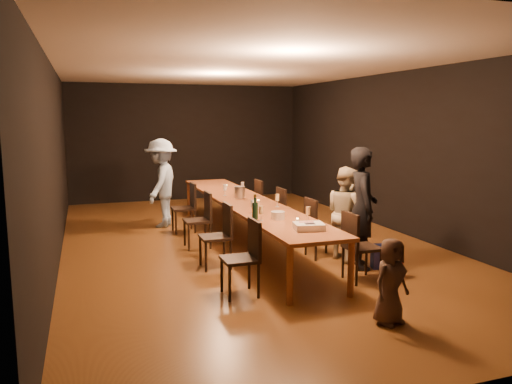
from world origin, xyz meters
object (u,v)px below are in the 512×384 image
object	(u,v)px
ice_bucket	(240,192)
chair_right_2	(291,214)
chair_right_0	(362,246)
chair_left_0	(240,258)
child	(391,281)
table	(246,203)
plate_stack	(278,215)
chair_right_1	(322,228)
birthday_cake	(309,226)
chair_left_3	(183,208)
chair_left_1	(215,236)
man_blue	(161,183)
champagne_bottle	(255,207)
chair_right_3	(268,203)
woman_birthday	(362,208)
chair_left_2	(197,220)
woman_tan	(346,213)

from	to	relation	value
ice_bucket	chair_right_2	bearing A→B (deg)	-17.53
chair_right_0	chair_left_0	xyz separation A→B (m)	(-1.70, 0.00, 0.00)
chair_right_2	child	bearing A→B (deg)	-6.92
table	child	bearing A→B (deg)	-83.90
plate_stack	chair_right_0	bearing A→B (deg)	-39.25
chair_right_1	birthday_cake	xyz separation A→B (m)	(-0.78, -1.19, 0.33)
chair_right_1	table	bearing A→B (deg)	-144.69
chair_left_0	birthday_cake	size ratio (longest dim) A/B	2.22
chair_left_3	child	bearing A→B (deg)	-165.78
chair_left_0	chair_left_1	bearing A→B (deg)	0.00
chair_right_0	man_blue	distance (m)	4.70
birthday_cake	champagne_bottle	bearing A→B (deg)	128.60
chair_right_1	chair_left_1	size ratio (longest dim) A/B	1.00
chair_left_1	chair_right_1	bearing A→B (deg)	-90.00
chair_right_0	ice_bucket	distance (m)	2.84
table	chair_left_3	size ratio (longest dim) A/B	6.45
chair_left_3	plate_stack	size ratio (longest dim) A/B	4.79
ice_bucket	chair_right_3	bearing A→B (deg)	46.67
child	birthday_cake	size ratio (longest dim) A/B	2.20
chair_left_0	plate_stack	xyz separation A→B (m)	(0.79, 0.74, 0.34)
chair_right_1	champagne_bottle	xyz separation A→B (m)	(-1.21, -0.35, 0.46)
chair_left_1	chair_right_3	bearing A→B (deg)	-35.31
birthday_cake	ice_bucket	bearing A→B (deg)	103.45
chair_right_0	chair_right_3	size ratio (longest dim) A/B	1.00
chair_right_2	chair_left_3	size ratio (longest dim) A/B	1.00
table	woman_birthday	xyz separation A→B (m)	(1.15, -1.88, 0.17)
chair_right_2	man_blue	bearing A→B (deg)	-132.38
chair_left_0	man_blue	bearing A→B (deg)	4.17
man_blue	plate_stack	distance (m)	3.66
chair_right_1	woman_birthday	size ratio (longest dim) A/B	0.53
chair_right_3	champagne_bottle	bearing A→B (deg)	-23.74
chair_right_2	chair_left_0	xyz separation A→B (m)	(-1.70, -2.40, 0.00)
table	chair_left_0	distance (m)	2.56
woman_birthday	birthday_cake	xyz separation A→B (m)	(-1.08, -0.52, -0.08)
chair_left_1	champagne_bottle	bearing A→B (deg)	-125.79
chair_right_3	chair_left_3	xyz separation A→B (m)	(-1.70, 0.00, 0.00)
chair_right_1	chair_right_3	distance (m)	2.40
chair_left_2	table	bearing A→B (deg)	-90.00
chair_right_1	chair_left_2	distance (m)	2.08
chair_left_1	child	xyz separation A→B (m)	(1.25, -2.52, -0.00)
chair_right_1	ice_bucket	size ratio (longest dim) A/B	4.47
chair_right_3	woman_tan	distance (m)	2.65
chair_left_2	woman_tan	bearing A→B (deg)	-125.30
chair_left_0	plate_stack	bearing A→B (deg)	-46.72
birthday_cake	plate_stack	distance (m)	0.75
woman_tan	child	distance (m)	2.44
table	plate_stack	xyz separation A→B (m)	(-0.06, -1.66, 0.10)
chair_right_0	birthday_cake	size ratio (longest dim) A/B	2.22
chair_right_1	chair_left_0	xyz separation A→B (m)	(-1.70, -1.20, 0.00)
birthday_cake	ice_bucket	size ratio (longest dim) A/B	2.01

